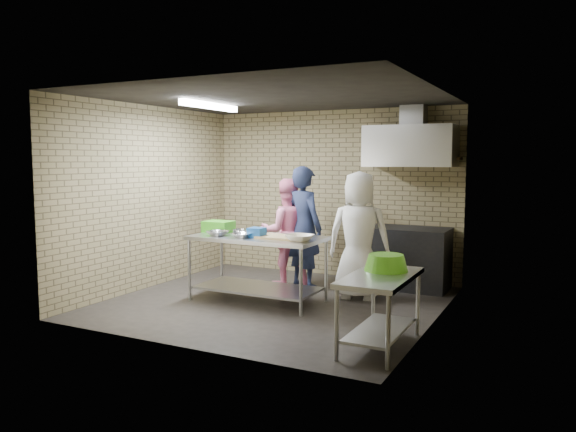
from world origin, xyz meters
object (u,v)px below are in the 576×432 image
object	(u,v)px
stove	(407,258)
green_crate	(218,227)
woman_pink	(286,232)
blue_tub	(257,233)
prep_table	(257,269)
man_navy	(304,227)
bottle_green	(444,152)
side_counter	(380,311)
woman_white	(359,235)
green_basin	(386,262)
bottle_red	(417,151)

from	to	relation	value
stove	green_crate	distance (m)	2.82
stove	woman_pink	xyz separation A→B (m)	(-1.70, -0.61, 0.36)
green_crate	blue_tub	world-z (taller)	green_crate
prep_table	stove	bearing A→B (deg)	46.65
man_navy	blue_tub	bearing A→B (deg)	103.57
green_crate	blue_tub	distance (m)	0.78
bottle_green	side_counter	bearing A→B (deg)	-90.00
stove	woman_white	size ratio (longest dim) A/B	0.69
stove	side_counter	bearing A→B (deg)	-80.71
man_navy	woman_white	world-z (taller)	man_navy
stove	man_navy	size ratio (longest dim) A/B	0.66
prep_table	woman_white	xyz separation A→B (m)	(1.17, 0.75, 0.43)
side_counter	green_crate	bearing A→B (deg)	156.64
side_counter	green_basin	xyz separation A→B (m)	(-0.02, 0.25, 0.46)
man_navy	bottle_green	bearing A→B (deg)	-131.02
bottle_green	blue_tub	bearing A→B (deg)	-134.51
bottle_green	woman_pink	distance (m)	2.61
prep_table	blue_tub	distance (m)	0.52
prep_table	side_counter	distance (m)	2.30
woman_white	green_crate	bearing A→B (deg)	8.68
prep_table	man_navy	distance (m)	1.13
side_counter	woman_pink	bearing A→B (deg)	135.18
blue_tub	woman_pink	bearing A→B (deg)	97.89
bottle_red	stove	bearing A→B (deg)	-101.77
bottle_red	man_navy	distance (m)	2.03
stove	bottle_green	distance (m)	1.65
green_crate	green_basin	distance (m)	2.88
prep_table	blue_tub	xyz separation A→B (m)	(0.05, -0.10, 0.51)
stove	man_navy	xyz separation A→B (m)	(-1.37, -0.68, 0.45)
bottle_red	woman_white	distance (m)	1.72
man_navy	bottle_red	bearing A→B (deg)	-124.92
side_counter	blue_tub	world-z (taller)	blue_tub
stove	green_crate	world-z (taller)	green_crate
blue_tub	woman_white	size ratio (longest dim) A/B	0.11
stove	bottle_green	size ratio (longest dim) A/B	8.00
green_basin	bottle_green	distance (m)	2.98
bottle_green	woman_pink	bearing A→B (deg)	-158.50
blue_tub	man_navy	xyz separation A→B (m)	(0.17, 1.11, -0.04)
side_counter	bottle_green	bearing A→B (deg)	90.00
bottle_green	man_navy	distance (m)	2.32
woman_pink	woman_white	distance (m)	1.32
woman_white	man_navy	bearing A→B (deg)	-25.29
green_crate	woman_pink	size ratio (longest dim) A/B	0.24
bottle_red	woman_white	world-z (taller)	bottle_red
green_crate	woman_white	bearing A→B (deg)	18.65
prep_table	blue_tub	world-z (taller)	blue_tub
man_navy	woman_pink	size ratio (longest dim) A/B	1.12
blue_tub	woman_pink	size ratio (longest dim) A/B	0.12
green_crate	bottle_green	distance (m)	3.45
prep_table	green_crate	distance (m)	0.88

